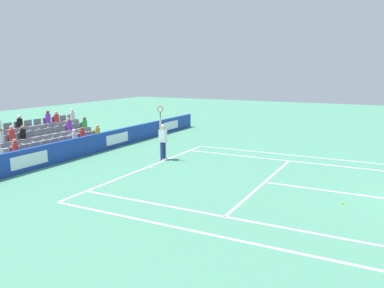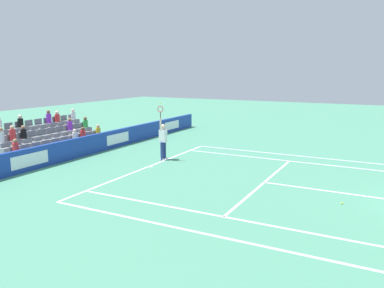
{
  "view_description": "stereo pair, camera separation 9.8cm",
  "coord_description": "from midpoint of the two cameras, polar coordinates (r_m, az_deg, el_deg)",
  "views": [
    {
      "loc": [
        14.34,
        -2.25,
        4.36
      ],
      "look_at": [
        -0.75,
        -10.03,
        1.1
      ],
      "focal_mm": 35.9,
      "sensor_mm": 36.0,
      "label": 1
    },
    {
      "loc": [
        14.29,
        -2.16,
        4.36
      ],
      "look_at": [
        -0.75,
        -10.03,
        1.1
      ],
      "focal_mm": 35.9,
      "sensor_mm": 36.0,
      "label": 2
    }
  ],
  "objects": [
    {
      "name": "line_baseline",
      "position": [
        17.82,
        -6.61,
        -3.35
      ],
      "size": [
        10.97,
        0.1,
        0.01
      ],
      "primitive_type": "cube",
      "color": "white",
      "rests_on": "ground"
    },
    {
      "name": "line_singles_sideline_left",
      "position": [
        11.7,
        6.75,
        -11.05
      ],
      "size": [
        0.1,
        11.89,
        0.01
      ],
      "primitive_type": "cube",
      "color": "white",
      "rests_on": "ground"
    },
    {
      "name": "line_singles_sideline_right",
      "position": [
        19.3,
        15.41,
        -2.57
      ],
      "size": [
        0.1,
        11.89,
        0.01
      ],
      "primitive_type": "cube",
      "color": "white",
      "rests_on": "ground"
    },
    {
      "name": "tennis_player",
      "position": [
        18.92,
        -4.5,
        0.58
      ],
      "size": [
        0.53,
        0.37,
        2.85
      ],
      "color": "navy",
      "rests_on": "ground"
    },
    {
      "name": "stadium_stand",
      "position": [
        22.01,
        -21.05,
        0.2
      ],
      "size": [
        6.2,
        2.85,
        2.18
      ],
      "color": "gray",
      "rests_on": "ground"
    },
    {
      "name": "line_service",
      "position": [
        15.54,
        10.55,
        -5.6
      ],
      "size": [
        8.23,
        0.1,
        0.01
      ],
      "primitive_type": "cube",
      "color": "white",
      "rests_on": "ground"
    },
    {
      "name": "line_centre_service",
      "position": [
        15.0,
        22.41,
        -6.86
      ],
      "size": [
        0.1,
        6.4,
        0.01
      ],
      "primitive_type": "cube",
      "color": "white",
      "rests_on": "ground"
    },
    {
      "name": "line_doubles_sideline_left",
      "position": [
        10.53,
        4.05,
        -13.58
      ],
      "size": [
        0.1,
        11.89,
        0.01
      ],
      "primitive_type": "cube",
      "color": "white",
      "rests_on": "ground"
    },
    {
      "name": "sponsor_barrier",
      "position": [
        20.37,
        -16.7,
        -0.51
      ],
      "size": [
        24.47,
        0.22,
        1.0
      ],
      "color": "#193899",
      "rests_on": "ground"
    },
    {
      "name": "line_centre_mark",
      "position": [
        17.77,
        -6.34,
        -3.39
      ],
      "size": [
        0.1,
        0.2,
        0.01
      ],
      "primitive_type": "cube",
      "color": "white",
      "rests_on": "ground"
    },
    {
      "name": "line_doubles_sideline_right",
      "position": [
        20.62,
        16.21,
        -1.77
      ],
      "size": [
        0.1,
        11.89,
        0.01
      ],
      "primitive_type": "cube",
      "color": "white",
      "rests_on": "ground"
    },
    {
      "name": "loose_tennis_ball",
      "position": [
        13.8,
        21.28,
        -8.16
      ],
      "size": [
        0.07,
        0.07,
        0.07
      ],
      "primitive_type": "sphere",
      "color": "#D1E533",
      "rests_on": "ground"
    }
  ]
}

